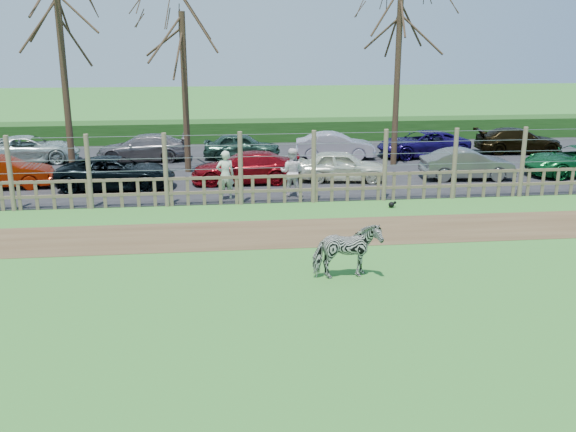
{
  "coord_description": "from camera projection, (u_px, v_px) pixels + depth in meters",
  "views": [
    {
      "loc": [
        -0.77,
        -13.33,
        5.63
      ],
      "look_at": [
        1.0,
        2.5,
        1.1
      ],
      "focal_mm": 40.0,
      "sensor_mm": 36.0,
      "label": 1
    }
  ],
  "objects": [
    {
      "name": "ground",
      "position": [
        256.0,
        295.0,
        14.36
      ],
      "size": [
        120.0,
        120.0,
        0.0
      ],
      "primitive_type": "plane",
      "color": "#62A442",
      "rests_on": "ground"
    },
    {
      "name": "dirt_strip",
      "position": [
        246.0,
        235.0,
        18.66
      ],
      "size": [
        34.0,
        2.8,
        0.01
      ],
      "primitive_type": "cube",
      "color": "brown",
      "rests_on": "ground"
    },
    {
      "name": "asphalt",
      "position": [
        235.0,
        166.0,
        28.22
      ],
      "size": [
        44.0,
        13.0,
        0.04
      ],
      "primitive_type": "cube",
      "color": "#232326",
      "rests_on": "ground"
    },
    {
      "name": "hedge",
      "position": [
        231.0,
        131.0,
        34.76
      ],
      "size": [
        46.0,
        2.0,
        1.1
      ],
      "primitive_type": "cube",
      "color": "#1E4716",
      "rests_on": "ground"
    },
    {
      "name": "fence",
      "position": [
        241.0,
        181.0,
        21.79
      ],
      "size": [
        30.16,
        0.16,
        2.5
      ],
      "color": "brown",
      "rests_on": "ground"
    },
    {
      "name": "tree_left",
      "position": [
        60.0,
        34.0,
        24.08
      ],
      "size": [
        4.8,
        4.8,
        7.88
      ],
      "color": "#3D2B1E",
      "rests_on": "ground"
    },
    {
      "name": "tree_mid",
      "position": [
        183.0,
        54.0,
        25.72
      ],
      "size": [
        4.8,
        4.8,
        6.83
      ],
      "color": "#3D2B1E",
      "rests_on": "ground"
    },
    {
      "name": "tree_right",
      "position": [
        399.0,
        43.0,
        27.06
      ],
      "size": [
        4.8,
        4.8,
        7.35
      ],
      "color": "#3D2B1E",
      "rests_on": "ground"
    },
    {
      "name": "zebra",
      "position": [
        347.0,
        251.0,
        15.18
      ],
      "size": [
        1.66,
        0.89,
        1.35
      ],
      "primitive_type": "imported",
      "rotation": [
        0.0,
        0.0,
        1.68
      ],
      "color": "gray",
      "rests_on": "ground"
    },
    {
      "name": "visitor_a",
      "position": [
        225.0,
        175.0,
        22.3
      ],
      "size": [
        0.69,
        0.51,
        1.72
      ],
      "primitive_type": "imported",
      "rotation": [
        0.0,
        0.0,
        3.31
      ],
      "color": "beige",
      "rests_on": "asphalt"
    },
    {
      "name": "visitor_b",
      "position": [
        292.0,
        172.0,
        22.75
      ],
      "size": [
        1.0,
        0.89,
        1.72
      ],
      "primitive_type": "imported",
      "rotation": [
        0.0,
        0.0,
        2.81
      ],
      "color": "white",
      "rests_on": "asphalt"
    },
    {
      "name": "crow",
      "position": [
        392.0,
        204.0,
        21.56
      ],
      "size": [
        0.27,
        0.2,
        0.22
      ],
      "color": "black",
      "rests_on": "ground"
    },
    {
      "name": "car_1",
      "position": [
        2.0,
        172.0,
        23.99
      ],
      "size": [
        3.73,
        1.56,
        1.2
      ],
      "primitive_type": "imported",
      "rotation": [
        0.0,
        0.0,
        1.65
      ],
      "color": "maroon",
      "rests_on": "asphalt"
    },
    {
      "name": "car_2",
      "position": [
        116.0,
        173.0,
        23.93
      ],
      "size": [
        4.47,
        2.35,
        1.2
      ],
      "primitive_type": "imported",
      "rotation": [
        0.0,
        0.0,
        1.49
      ],
      "color": "black",
      "rests_on": "asphalt"
    },
    {
      "name": "car_3",
      "position": [
        245.0,
        168.0,
        24.85
      ],
      "size": [
        4.16,
        1.73,
        1.2
      ],
      "primitive_type": "imported",
      "rotation": [
        0.0,
        0.0,
        4.7
      ],
      "color": "maroon",
      "rests_on": "asphalt"
    },
    {
      "name": "car_4",
      "position": [
        342.0,
        166.0,
        25.2
      ],
      "size": [
        3.68,
        1.87,
        1.2
      ],
      "primitive_type": "imported",
      "rotation": [
        0.0,
        0.0,
        1.44
      ],
      "color": "white",
      "rests_on": "asphalt"
    },
    {
      "name": "car_5",
      "position": [
        467.0,
        164.0,
        25.49
      ],
      "size": [
        3.71,
        1.49,
        1.2
      ],
      "primitive_type": "imported",
      "rotation": [
        0.0,
        0.0,
        1.51
      ],
      "color": "#5C5E5A",
      "rests_on": "asphalt"
    },
    {
      "name": "car_6",
      "position": [
        576.0,
        161.0,
        26.21
      ],
      "size": [
        4.43,
        2.24,
        1.2
      ],
      "primitive_type": "imported",
      "rotation": [
        0.0,
        0.0,
        4.77
      ],
      "color": "#0D5824",
      "rests_on": "asphalt"
    },
    {
      "name": "car_8",
      "position": [
        30.0,
        149.0,
        28.83
      ],
      "size": [
        4.51,
        2.45,
        1.2
      ],
      "primitive_type": "imported",
      "rotation": [
        0.0,
        0.0,
        1.68
      ],
      "color": "#ACBEB5",
      "rests_on": "asphalt"
    },
    {
      "name": "car_9",
      "position": [
        143.0,
        148.0,
        29.18
      ],
      "size": [
        4.14,
        1.7,
        1.2
      ],
      "primitive_type": "imported",
      "rotation": [
        0.0,
        0.0,
        4.72
      ],
      "color": "#635D60",
      "rests_on": "asphalt"
    },
    {
      "name": "car_10",
      "position": [
        242.0,
        146.0,
        29.64
      ],
      "size": [
        3.61,
        1.66,
        1.2
      ],
      "primitive_type": "imported",
      "rotation": [
        0.0,
        0.0,
        1.5
      ],
      "color": "#244335",
      "rests_on": "asphalt"
    },
    {
      "name": "car_11",
      "position": [
        335.0,
        146.0,
        29.74
      ],
      "size": [
        3.76,
        1.67,
        1.2
      ],
      "primitive_type": "imported",
      "rotation": [
        0.0,
        0.0,
        1.46
      ],
      "color": "#BDB0C2",
      "rests_on": "asphalt"
    },
    {
      "name": "car_12",
      "position": [
        423.0,
        144.0,
        30.23
      ],
      "size": [
        4.55,
        2.55,
        1.2
      ],
      "primitive_type": "imported",
      "rotation": [
        0.0,
        0.0,
        4.85
      ],
      "color": "#190D51",
      "rests_on": "asphalt"
    },
    {
      "name": "car_13",
      "position": [
        519.0,
        141.0,
        31.14
      ],
      "size": [
        4.28,
        2.08,
        1.2
      ],
      "primitive_type": "imported",
      "rotation": [
        0.0,
        0.0,
        1.47
      ],
      "color": "black",
      "rests_on": "asphalt"
    }
  ]
}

